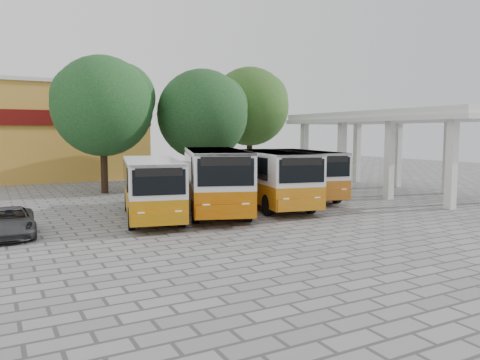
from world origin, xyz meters
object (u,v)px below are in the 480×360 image
bus_centre_right (271,175)px  parked_car (9,222)px  bus_far_left (152,184)px  bus_far_right (301,171)px  bus_centre_left (215,176)px

bus_centre_right → parked_car: (-12.87, -1.54, -1.19)m
bus_far_left → bus_centre_right: bearing=16.7°
bus_far_right → parked_car: (-16.30, -3.54, -1.14)m
bus_far_left → bus_centre_right: bus_centre_right is taller
bus_far_left → bus_centre_left: (3.37, 0.19, 0.23)m
bus_far_right → parked_car: bearing=-155.8°
bus_centre_right → bus_centre_left: bearing=-163.9°
bus_far_left → bus_far_right: bearing=26.4°
bus_centre_left → parked_car: 9.59m
bus_centre_right → bus_far_right: size_ratio=1.03×
bus_far_right → parked_car: size_ratio=2.14×
parked_car → bus_centre_right: bearing=9.1°
bus_far_left → bus_centre_left: bearing=16.2°
bus_far_right → bus_centre_left: bearing=-150.0°
bus_centre_left → bus_far_right: bus_centre_left is taller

